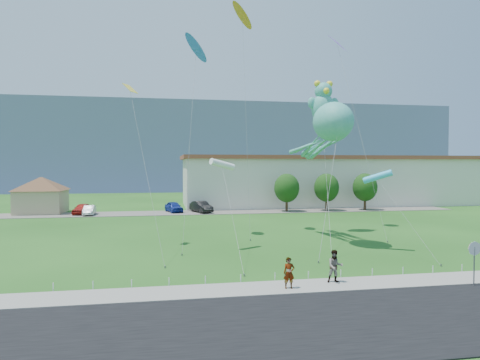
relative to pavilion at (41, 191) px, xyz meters
name	(u,v)px	position (x,y,z in m)	size (l,w,h in m)	color
ground	(286,275)	(24.00, -38.00, -3.02)	(160.00, 160.00, 0.00)	#1C4A14
road	(338,322)	(24.00, -46.00, -2.99)	(80.00, 8.00, 0.06)	black
sidewalk	(300,287)	(24.00, -40.75, -2.97)	(80.00, 2.50, 0.10)	gray
parking_strip	(216,212)	(24.00, -3.00, -2.99)	(70.00, 6.00, 0.06)	#59544C
hill_ridge	(186,148)	(24.00, 82.00, 9.48)	(160.00, 50.00, 25.00)	slate
pavilion	(41,191)	(0.00, 0.00, 0.00)	(9.20, 9.20, 5.00)	tan
warehouse	(360,180)	(50.00, 6.00, 1.10)	(61.00, 15.00, 8.20)	beige
stop_sign	(474,253)	(33.50, -42.21, -1.15)	(0.80, 0.07, 2.50)	slate
rope_fence	(292,276)	(24.00, -39.30, -2.77)	(26.05, 0.05, 0.50)	white
tree_near	(287,188)	(34.00, -4.00, 0.36)	(3.60, 3.60, 5.47)	#3F2B19
tree_mid	(327,188)	(40.00, -4.00, 0.36)	(3.60, 3.60, 5.47)	#3F2B19
tree_far	(365,187)	(46.00, -4.00, 0.36)	(3.60, 3.60, 5.47)	#3F2B19
pedestrian_left	(289,273)	(23.29, -41.09, -2.10)	(0.60, 0.40, 1.65)	gray
pedestrian_right	(335,266)	(26.16, -40.45, -2.01)	(0.89, 0.69, 1.82)	gray
parked_car_red	(82,209)	(5.81, -2.53, -2.25)	(1.69, 4.20, 1.43)	#A41B14
parked_car_silver	(89,210)	(6.93, -3.71, -2.33)	(1.33, 3.82, 1.26)	#B0B0B7
parked_car_blue	(174,207)	(18.06, -2.07, -2.24)	(1.72, 4.26, 1.45)	navy
parked_car_black	(201,207)	(21.82, -3.19, -2.19)	(1.64, 4.71, 1.55)	black
octopus_kite	(328,130)	(30.35, -28.74, 6.56)	(4.93, 12.07, 11.80)	teal
teddy_bear_kite	(323,105)	(32.26, -22.61, 9.58)	(4.72, 10.99, 14.99)	teal
small_kite_white	(222,165)	(21.27, -29.61, 3.66)	(0.50, 9.58, 7.17)	white
small_kite_yellow	(134,107)	(14.43, -27.89, 8.23)	(3.41, 8.91, 13.34)	yellow
small_kite_orange	(243,21)	(24.49, -20.84, 17.90)	(1.80, 6.27, 22.21)	orange
small_kite_purple	(339,48)	(34.83, -20.20, 15.95)	(1.84, 9.82, 20.19)	purple
small_kite_cyan	(378,177)	(33.06, -32.21, 2.71)	(1.93, 6.72, 6.21)	#35BBF0
small_kite_blue	(196,52)	(19.71, -22.96, 14.10)	(2.69, 9.34, 18.25)	blue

